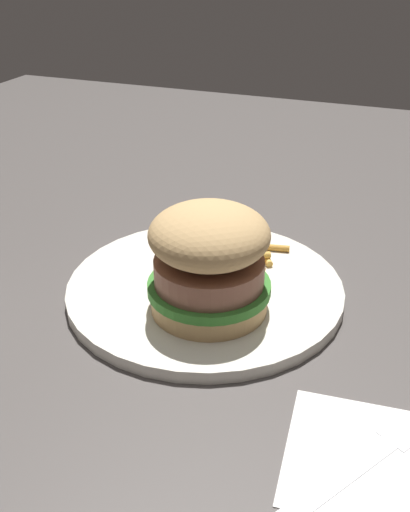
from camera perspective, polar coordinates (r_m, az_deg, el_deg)
name	(u,v)px	position (r m, az deg, el deg)	size (l,w,h in m)	color
ground_plane	(224,314)	(0.55, 1.86, -5.60)	(1.60, 1.60, 0.00)	#47423F
plate	(205,288)	(0.58, 0.00, -3.11)	(0.27, 0.27, 0.01)	silver
sandwich	(209,260)	(0.52, 0.40, -0.37)	(0.11, 0.11, 0.10)	tan
fries_pile	(239,249)	(0.63, 3.29, 0.69)	(0.12, 0.10, 0.01)	#E5B251
napkin	(367,459)	(0.44, 15.39, -18.30)	(0.11, 0.11, 0.00)	white
fork	(370,455)	(0.44, 15.57, -17.97)	(0.16, 0.10, 0.00)	silver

